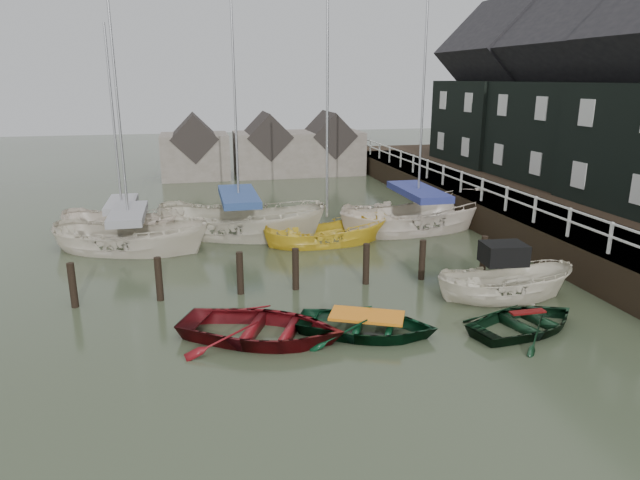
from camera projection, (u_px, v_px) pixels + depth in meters
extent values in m
plane|color=#2C3421|center=(357.00, 323.00, 16.17)|extent=(120.00, 120.00, 0.00)
cube|color=black|center=(489.00, 193.00, 27.19)|extent=(3.00, 32.00, 0.20)
cube|color=silver|center=(462.00, 172.00, 26.58)|extent=(0.06, 32.00, 0.06)
cube|color=silver|center=(461.00, 181.00, 26.69)|extent=(0.06, 32.00, 0.06)
cube|color=black|center=(586.00, 215.00, 28.74)|extent=(14.00, 38.00, 1.50)
cube|color=black|center=(571.00, 132.00, 29.52)|extent=(6.00, 7.00, 5.00)
cube|color=black|center=(581.00, 45.00, 28.35)|extent=(6.11, 7.14, 6.11)
cube|color=black|center=(501.00, 122.00, 36.08)|extent=(6.40, 7.00, 5.00)
cube|color=black|center=(507.00, 51.00, 34.92)|extent=(6.52, 7.14, 6.52)
cylinder|color=black|center=(74.00, 292.00, 17.14)|extent=(0.22, 0.22, 1.80)
cylinder|color=black|center=(159.00, 285.00, 17.67)|extent=(0.22, 0.22, 1.80)
cylinder|color=black|center=(240.00, 279.00, 18.21)|extent=(0.22, 0.22, 1.80)
cylinder|color=black|center=(296.00, 275.00, 18.59)|extent=(0.22, 0.22, 1.80)
cylinder|color=black|center=(366.00, 270.00, 19.10)|extent=(0.22, 0.22, 1.80)
cylinder|color=black|center=(422.00, 265.00, 19.53)|extent=(0.22, 0.22, 1.80)
cylinder|color=black|center=(483.00, 261.00, 20.02)|extent=(0.22, 0.22, 1.80)
cube|color=#665B51|center=(195.00, 156.00, 39.29)|extent=(4.50, 4.00, 3.00)
cube|color=#282321|center=(194.00, 137.00, 38.93)|extent=(3.18, 4.08, 3.18)
cube|color=#665B51|center=(267.00, 154.00, 40.35)|extent=(4.50, 4.00, 3.00)
cube|color=#282321|center=(267.00, 135.00, 39.99)|extent=(3.18, 4.08, 3.18)
cube|color=#665B51|center=(329.00, 152.00, 41.31)|extent=(4.50, 4.00, 3.00)
cube|color=#282321|center=(329.00, 134.00, 40.95)|extent=(3.18, 4.08, 3.18)
imported|color=#5F0D12|center=(262.00, 339.00, 15.15)|extent=(5.36, 4.74, 0.92)
imported|color=black|center=(366.00, 334.00, 15.46)|extent=(4.58, 4.06, 0.79)
imported|color=black|center=(526.00, 330.00, 15.71)|extent=(4.08, 3.37, 0.73)
imported|color=beige|center=(503.00, 299.00, 17.92)|extent=(4.49, 2.04, 1.68)
cube|color=black|center=(504.00, 253.00, 17.72)|extent=(1.39, 1.12, 0.65)
imported|color=beige|center=(132.00, 250.00, 22.94)|extent=(6.97, 4.54, 2.52)
cylinder|color=#B2B2B7|center=(118.00, 108.00, 21.41)|extent=(0.10, 0.10, 8.43)
cube|color=gray|center=(128.00, 214.00, 22.53)|extent=(3.82, 2.46, 0.30)
imported|color=beige|center=(240.00, 235.00, 25.12)|extent=(8.19, 5.74, 2.97)
cylinder|color=#B2B2B7|center=(234.00, 89.00, 23.41)|extent=(0.10, 0.10, 9.23)
cube|color=navy|center=(239.00, 196.00, 24.64)|extent=(4.48, 3.11, 0.30)
imported|color=gold|center=(327.00, 243.00, 23.96)|extent=(5.45, 2.25, 2.07)
cylinder|color=#B2B2B7|center=(327.00, 113.00, 22.49)|extent=(0.10, 0.10, 8.42)
imported|color=silver|center=(417.00, 229.00, 26.13)|extent=(8.01, 3.94, 2.97)
cylinder|color=#B2B2B7|center=(423.00, 90.00, 24.44)|extent=(0.10, 0.10, 9.07)
cube|color=navy|center=(418.00, 192.00, 25.65)|extent=(4.40, 2.11, 0.30)
imported|color=beige|center=(125.00, 234.00, 25.27)|extent=(6.31, 4.45, 2.28)
cylinder|color=#B2B2B7|center=(113.00, 119.00, 23.89)|extent=(0.10, 0.10, 7.58)
cube|color=gray|center=(122.00, 204.00, 24.89)|extent=(3.45, 2.41, 0.30)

